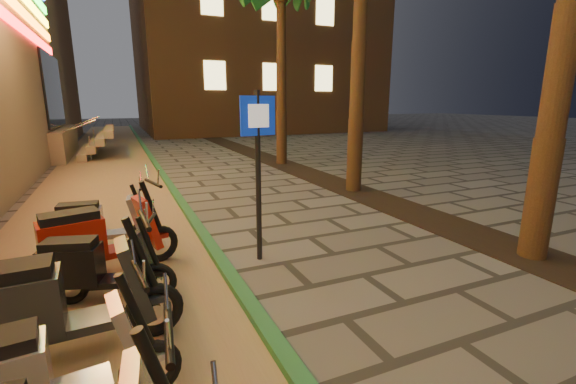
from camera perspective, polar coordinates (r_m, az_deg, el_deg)
name	(u,v)px	position (r m, az deg, el deg)	size (l,w,h in m)	color
parking_strip	(104,188)	(11.83, -25.58, 0.49)	(3.40, 60.00, 0.01)	#8C7251
green_curb	(168,182)	(11.88, -17.42, 1.46)	(0.18, 60.00, 0.10)	#246135
planting_strip	(402,208)	(9.04, 16.60, -2.33)	(1.20, 40.00, 0.02)	black
pedestrian_sign	(258,153)	(5.58, -4.44, 5.71)	(0.55, 0.13, 2.51)	black
scooter_5	(35,377)	(3.44, -33.36, -21.95)	(1.60, 0.62, 1.13)	black
scooter_6	(50,306)	(4.18, -31.77, -14.12)	(1.85, 0.65, 1.31)	black
scooter_7	(93,267)	(5.13, -26.92, -9.91)	(1.49, 0.76, 1.06)	black
scooter_8	(95,239)	(5.82, -26.64, -6.25)	(1.80, 0.87, 1.27)	black
scooter_9	(96,224)	(6.81, -26.51, -4.27)	(1.53, 0.55, 1.07)	black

